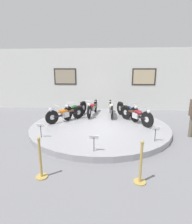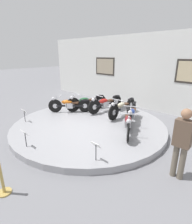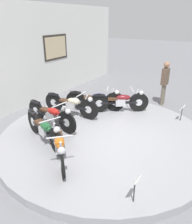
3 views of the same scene
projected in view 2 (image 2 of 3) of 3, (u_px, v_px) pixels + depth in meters
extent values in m
plane|color=slate|center=(89.00, 127.00, 6.86)|extent=(60.00, 60.00, 0.00)
cylinder|color=#99999E|center=(89.00, 125.00, 6.83)|extent=(5.77, 5.77, 0.20)
cube|color=silver|center=(142.00, 72.00, 8.90)|extent=(14.00, 0.20, 3.70)
cube|color=#2D2823|center=(105.00, 66.00, 10.32)|extent=(1.40, 0.02, 1.00)
cube|color=tan|center=(105.00, 66.00, 10.32)|extent=(1.24, 0.02, 0.84)
cylinder|color=black|center=(55.00, 106.00, 7.91)|extent=(0.47, 0.46, 0.60)
cylinder|color=silver|center=(55.00, 106.00, 7.91)|extent=(0.20, 0.19, 0.21)
cylinder|color=black|center=(85.00, 106.00, 7.94)|extent=(0.47, 0.46, 0.60)
cylinder|color=silver|center=(85.00, 106.00, 7.94)|extent=(0.20, 0.19, 0.21)
cube|color=black|center=(70.00, 106.00, 7.93)|extent=(0.93, 0.92, 0.07)
cube|color=silver|center=(69.00, 105.00, 7.92)|extent=(0.37, 0.37, 0.24)
ellipsoid|color=#D16619|center=(67.00, 102.00, 7.87)|extent=(0.50, 0.49, 0.20)
cube|color=#472D1E|center=(75.00, 103.00, 7.89)|extent=(0.37, 0.37, 0.07)
cube|color=black|center=(85.00, 100.00, 7.86)|extent=(0.33, 0.32, 0.06)
cylinder|color=silver|center=(58.00, 102.00, 7.85)|extent=(0.21, 0.21, 0.54)
cylinder|color=silver|center=(60.00, 96.00, 7.77)|extent=(0.40, 0.41, 0.03)
sphere|color=silver|center=(53.00, 99.00, 7.80)|extent=(0.15, 0.15, 0.15)
cylinder|color=black|center=(73.00, 105.00, 7.97)|extent=(0.30, 0.64, 0.67)
cylinder|color=silver|center=(73.00, 105.00, 7.97)|extent=(0.15, 0.24, 0.23)
cylinder|color=black|center=(100.00, 102.00, 8.51)|extent=(0.30, 0.64, 0.67)
cylinder|color=silver|center=(100.00, 102.00, 8.51)|extent=(0.15, 0.24, 0.23)
cube|color=black|center=(87.00, 103.00, 8.24)|extent=(0.52, 1.18, 0.07)
cube|color=silver|center=(86.00, 103.00, 8.22)|extent=(0.30, 0.37, 0.24)
ellipsoid|color=#1E562D|center=(84.00, 100.00, 8.13)|extent=(0.38, 0.53, 0.20)
cube|color=#472D1E|center=(91.00, 100.00, 8.29)|extent=(0.30, 0.37, 0.07)
cube|color=black|center=(100.00, 96.00, 8.42)|extent=(0.22, 0.37, 0.06)
cylinder|color=silver|center=(76.00, 100.00, 7.97)|extent=(0.13, 0.25, 0.54)
cylinder|color=silver|center=(78.00, 94.00, 7.93)|extent=(0.51, 0.23, 0.03)
sphere|color=silver|center=(72.00, 98.00, 7.84)|extent=(0.15, 0.15, 0.15)
cylinder|color=black|center=(94.00, 107.00, 7.66)|extent=(0.14, 0.67, 0.66)
cylinder|color=silver|center=(94.00, 107.00, 7.66)|extent=(0.09, 0.24, 0.23)
cylinder|color=black|center=(116.00, 102.00, 8.47)|extent=(0.14, 0.67, 0.66)
cylinder|color=silver|center=(116.00, 102.00, 8.47)|extent=(0.09, 0.24, 0.23)
cube|color=black|center=(106.00, 104.00, 8.06)|extent=(0.23, 1.24, 0.07)
cube|color=silver|center=(105.00, 104.00, 8.03)|extent=(0.24, 0.34, 0.24)
ellipsoid|color=red|center=(103.00, 101.00, 7.92)|extent=(0.28, 0.50, 0.20)
cube|color=#472D1E|center=(109.00, 101.00, 8.15)|extent=(0.24, 0.34, 0.07)
cube|color=black|center=(116.00, 96.00, 8.38)|extent=(0.15, 0.37, 0.06)
cylinder|color=silver|center=(97.00, 102.00, 7.68)|extent=(0.08, 0.25, 0.54)
cylinder|color=silver|center=(99.00, 96.00, 7.67)|extent=(0.54, 0.10, 0.03)
sphere|color=silver|center=(93.00, 100.00, 7.52)|extent=(0.15, 0.15, 0.15)
cylinder|color=black|center=(114.00, 112.00, 6.95)|extent=(0.10, 0.67, 0.67)
cylinder|color=silver|center=(114.00, 112.00, 6.95)|extent=(0.08, 0.24, 0.23)
cylinder|color=black|center=(130.00, 105.00, 7.94)|extent=(0.10, 0.67, 0.67)
cylinder|color=silver|center=(130.00, 105.00, 7.94)|extent=(0.08, 0.24, 0.23)
cube|color=black|center=(123.00, 108.00, 7.45)|extent=(0.15, 1.24, 0.07)
cube|color=silver|center=(122.00, 108.00, 7.41)|extent=(0.22, 0.33, 0.24)
ellipsoid|color=beige|center=(121.00, 105.00, 7.29)|extent=(0.25, 0.49, 0.20)
cube|color=#472D1E|center=(125.00, 104.00, 7.56)|extent=(0.22, 0.33, 0.07)
cube|color=black|center=(131.00, 99.00, 7.85)|extent=(0.12, 0.37, 0.06)
cylinder|color=silver|center=(116.00, 107.00, 7.00)|extent=(0.06, 0.25, 0.54)
cylinder|color=silver|center=(118.00, 100.00, 7.00)|extent=(0.54, 0.07, 0.03)
sphere|color=silver|center=(113.00, 104.00, 6.80)|extent=(0.15, 0.15, 0.15)
cylinder|color=black|center=(130.00, 121.00, 6.01)|extent=(0.34, 0.64, 0.68)
cylinder|color=silver|center=(130.00, 121.00, 6.01)|extent=(0.16, 0.24, 0.24)
cylinder|color=black|center=(134.00, 110.00, 7.23)|extent=(0.34, 0.64, 0.68)
cylinder|color=silver|center=(134.00, 110.00, 7.23)|extent=(0.16, 0.24, 0.24)
cube|color=black|center=(132.00, 115.00, 6.62)|extent=(0.59, 1.15, 0.07)
cube|color=silver|center=(132.00, 115.00, 6.58)|extent=(0.32, 0.37, 0.24)
ellipsoid|color=navy|center=(132.00, 112.00, 6.44)|extent=(0.40, 0.53, 0.20)
cube|color=#472D1E|center=(133.00, 110.00, 6.78)|extent=(0.32, 0.37, 0.07)
cube|color=black|center=(135.00, 103.00, 7.14)|extent=(0.24, 0.37, 0.06)
cylinder|color=silver|center=(131.00, 114.00, 6.09)|extent=(0.15, 0.25, 0.54)
cylinder|color=silver|center=(131.00, 106.00, 6.10)|extent=(0.50, 0.26, 0.03)
sphere|color=silver|center=(130.00, 112.00, 5.85)|extent=(0.15, 0.15, 0.15)
cylinder|color=black|center=(128.00, 131.00, 5.27)|extent=(0.42, 0.58, 0.66)
cylinder|color=silver|center=(128.00, 131.00, 5.27)|extent=(0.18, 0.23, 0.23)
cylinder|color=black|center=(127.00, 116.00, 6.53)|extent=(0.42, 0.58, 0.66)
cylinder|color=silver|center=(127.00, 116.00, 6.53)|extent=(0.18, 0.23, 0.23)
cube|color=black|center=(128.00, 123.00, 5.90)|extent=(0.76, 1.06, 0.07)
cube|color=silver|center=(128.00, 123.00, 5.86)|extent=(0.35, 0.38, 0.24)
ellipsoid|color=maroon|center=(128.00, 119.00, 5.71)|extent=(0.45, 0.52, 0.20)
cube|color=#472D1E|center=(128.00, 117.00, 6.06)|extent=(0.35, 0.38, 0.07)
cube|color=black|center=(128.00, 109.00, 6.45)|extent=(0.29, 0.35, 0.06)
cylinder|color=silver|center=(128.00, 123.00, 5.35)|extent=(0.18, 0.23, 0.54)
cylinder|color=silver|center=(129.00, 114.00, 5.36)|extent=(0.46, 0.33, 0.03)
sphere|color=silver|center=(129.00, 121.00, 5.11)|extent=(0.15, 0.15, 0.15)
cylinder|color=#333338|center=(25.00, 117.00, 6.85)|extent=(0.02, 0.02, 0.42)
cube|color=white|center=(24.00, 111.00, 6.77)|extent=(0.26, 0.11, 0.15)
cylinder|color=#333338|center=(26.00, 140.00, 4.98)|extent=(0.02, 0.02, 0.42)
cube|color=white|center=(25.00, 133.00, 4.91)|extent=(0.26, 0.11, 0.15)
cylinder|color=#333338|center=(96.00, 153.00, 4.34)|extent=(0.02, 0.02, 0.42)
cube|color=white|center=(96.00, 145.00, 4.27)|extent=(0.26, 0.11, 0.15)
cylinder|color=#6B6051|center=(175.00, 160.00, 4.04)|extent=(0.13, 0.13, 0.82)
cylinder|color=#6B6051|center=(182.00, 163.00, 3.93)|extent=(0.13, 0.13, 0.82)
cube|color=brown|center=(183.00, 133.00, 3.76)|extent=(0.36, 0.22, 0.61)
sphere|color=#9E7051|center=(187.00, 114.00, 3.62)|extent=(0.22, 0.22, 0.22)
cylinder|color=tan|center=(5.00, 192.00, 3.63)|extent=(0.28, 0.28, 0.03)
cylinder|color=tan|center=(1.00, 174.00, 3.48)|extent=(0.06, 0.06, 0.95)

